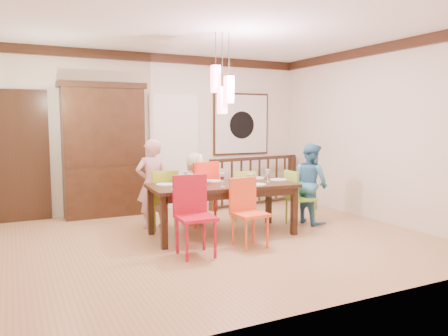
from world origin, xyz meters
name	(u,v)px	position (x,y,z in m)	size (l,w,h in m)	color
floor	(211,240)	(0.00, 0.00, 0.00)	(6.00, 6.00, 0.00)	#AB8353
ceiling	(210,27)	(0.00, 0.00, 2.90)	(6.00, 6.00, 0.00)	white
wall_back	(156,132)	(0.00, 2.50, 1.45)	(6.00, 6.00, 0.00)	beige
wall_right	(375,134)	(3.00, 0.00, 1.45)	(5.00, 5.00, 0.00)	beige
crown_molding	(210,33)	(0.00, 0.00, 2.82)	(6.00, 5.00, 0.16)	black
panel_door	(16,158)	(-2.40, 2.45, 1.05)	(1.04, 0.07, 2.24)	black
white_doorway	(174,153)	(0.35, 2.46, 1.05)	(0.97, 0.05, 2.22)	silver
painting	(241,124)	(1.80, 2.46, 1.60)	(1.25, 0.06, 1.25)	black
pendant_cluster	(222,89)	(0.27, 0.20, 2.11)	(0.27, 0.21, 1.14)	#F74A63
dining_table	(222,190)	(0.27, 0.20, 0.67)	(2.16, 1.10, 0.75)	black
chair_far_left	(161,195)	(-0.43, 0.93, 0.53)	(0.44, 0.44, 0.92)	#8FA51F
chair_far_mid	(199,188)	(0.21, 0.92, 0.59)	(0.54, 0.54, 1.03)	red
chair_far_right	(242,191)	(1.01, 0.96, 0.48)	(0.45, 0.45, 0.84)	#AFCC3C
chair_near_left	(196,211)	(-0.47, -0.58, 0.57)	(0.46, 0.46, 0.99)	#B70E26
chair_near_mid	(250,208)	(0.32, -0.53, 0.52)	(0.43, 0.43, 0.90)	#F15224
chair_end_right	(301,194)	(1.65, 0.18, 0.50)	(0.42, 0.42, 0.88)	#79A932
china_hutch	(104,150)	(-1.01, 2.30, 1.16)	(1.47, 0.46, 2.32)	black
balustrade	(255,180)	(1.84, 1.95, 0.50)	(2.09, 0.35, 0.96)	black
person_far_left	(152,184)	(-0.52, 1.05, 0.69)	(0.51, 0.33, 1.39)	#CF9EA3
person_far_mid	(195,188)	(0.19, 1.03, 0.58)	(0.57, 0.37, 1.16)	beige
person_end_right	(311,183)	(1.88, 0.23, 0.65)	(0.64, 0.49, 1.31)	teal
serving_bowl	(243,181)	(0.57, 0.10, 0.79)	(0.30, 0.30, 0.07)	gold
small_bowl	(204,182)	(0.04, 0.31, 0.78)	(0.18, 0.18, 0.06)	white
cup_left	(197,183)	(-0.16, 0.10, 0.80)	(0.12, 0.12, 0.09)	silver
cup_right	(250,177)	(0.85, 0.40, 0.80)	(0.10, 0.10, 0.09)	silver
plate_far_left	(165,184)	(-0.51, 0.46, 0.76)	(0.26, 0.26, 0.01)	white
plate_far_mid	(212,181)	(0.26, 0.51, 0.76)	(0.26, 0.26, 0.01)	white
plate_far_right	(256,178)	(1.03, 0.52, 0.76)	(0.26, 0.26, 0.01)	white
plate_near_left	(181,190)	(-0.48, -0.11, 0.76)	(0.26, 0.26, 0.01)	white
plate_near_mid	(257,185)	(0.66, -0.13, 0.76)	(0.26, 0.26, 0.01)	white
plate_end_right	(278,180)	(1.23, 0.19, 0.76)	(0.26, 0.26, 0.01)	white
wine_glass_a	(186,178)	(-0.22, 0.38, 0.84)	(0.08, 0.08, 0.19)	#590C19
wine_glass_b	(222,175)	(0.38, 0.43, 0.84)	(0.08, 0.08, 0.19)	silver
wine_glass_c	(222,180)	(0.15, -0.06, 0.84)	(0.08, 0.08, 0.19)	#590C19
wine_glass_d	(268,176)	(0.97, 0.09, 0.84)	(0.08, 0.08, 0.19)	silver
napkin	(235,187)	(0.29, -0.15, 0.76)	(0.18, 0.14, 0.01)	#D83359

